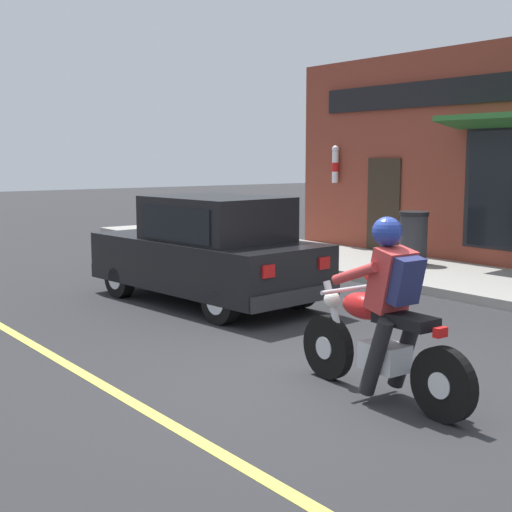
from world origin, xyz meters
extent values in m
plane|color=#2B2B2D|center=(0.00, 0.00, 0.00)|extent=(80.00, 80.00, 0.00)
cube|color=#9E9B93|center=(5.41, 3.00, 0.07)|extent=(2.60, 22.00, 0.14)
cube|color=#D1C64C|center=(-1.80, 3.00, 0.00)|extent=(0.12, 19.80, 0.01)
cube|color=#2D2319|center=(6.69, 5.61, 1.05)|extent=(0.04, 0.90, 2.10)
cylinder|color=white|center=(6.61, 7.02, 1.90)|extent=(0.14, 0.14, 0.70)
cylinder|color=red|center=(6.61, 7.02, 1.90)|extent=(0.15, 0.15, 0.20)
sphere|color=silver|center=(6.61, 7.02, 2.30)|extent=(0.16, 0.16, 0.16)
cylinder|color=black|center=(0.03, 0.16, 0.31)|extent=(0.12, 0.62, 0.62)
cylinder|color=silver|center=(0.03, 0.16, 0.31)|extent=(0.13, 0.22, 0.22)
cylinder|color=black|center=(-0.01, -1.24, 0.31)|extent=(0.12, 0.62, 0.62)
cylinder|color=silver|center=(-0.01, -1.24, 0.31)|extent=(0.13, 0.22, 0.22)
cube|color=silver|center=(0.01, -0.59, 0.39)|extent=(0.29, 0.41, 0.24)
ellipsoid|color=#B21919|center=(0.02, -0.34, 0.80)|extent=(0.31, 0.53, 0.24)
cube|color=black|center=(0.00, -0.82, 0.76)|extent=(0.28, 0.57, 0.10)
cylinder|color=silver|center=(0.03, 0.06, 0.62)|extent=(0.08, 0.33, 0.68)
cylinder|color=silver|center=(0.02, -0.06, 0.91)|extent=(0.56, 0.06, 0.04)
sphere|color=silver|center=(0.03, 0.11, 0.79)|extent=(0.16, 0.16, 0.16)
cylinder|color=silver|center=(0.16, -0.99, 0.29)|extent=(0.10, 0.55, 0.08)
cube|color=red|center=(-0.01, -1.19, 0.73)|extent=(0.12, 0.06, 0.08)
cylinder|color=black|center=(-0.17, -0.65, 0.43)|extent=(0.15, 0.35, 0.71)
cylinder|color=black|center=(0.19, -0.66, 0.43)|extent=(0.15, 0.35, 0.71)
cube|color=#B23333|center=(0.01, -0.64, 1.08)|extent=(0.35, 0.34, 0.57)
cylinder|color=#B23333|center=(-0.19, -0.39, 1.12)|extent=(0.10, 0.52, 0.26)
cylinder|color=#B23333|center=(0.21, -0.40, 1.12)|extent=(0.10, 0.52, 0.26)
sphere|color=navy|center=(0.01, -0.58, 1.49)|extent=(0.26, 0.26, 0.26)
cube|color=navy|center=(0.00, -0.80, 1.10)|extent=(0.29, 0.25, 0.42)
cylinder|color=black|center=(0.26, 5.05, 0.30)|extent=(0.23, 0.61, 0.60)
cylinder|color=silver|center=(0.26, 5.05, 0.30)|extent=(0.23, 0.35, 0.33)
cylinder|color=black|center=(1.70, 5.18, 0.30)|extent=(0.23, 0.61, 0.60)
cylinder|color=silver|center=(1.70, 5.18, 0.30)|extent=(0.23, 0.35, 0.33)
cylinder|color=black|center=(0.48, 2.66, 0.30)|extent=(0.23, 0.61, 0.60)
cylinder|color=silver|center=(0.48, 2.66, 0.30)|extent=(0.23, 0.35, 0.33)
cylinder|color=black|center=(1.92, 2.79, 0.30)|extent=(0.23, 0.61, 0.60)
cylinder|color=silver|center=(1.92, 2.79, 0.30)|extent=(0.23, 0.35, 0.33)
cube|color=black|center=(1.09, 3.92, 0.60)|extent=(1.98, 3.84, 0.70)
cube|color=black|center=(1.11, 3.67, 1.24)|extent=(1.61, 2.03, 0.66)
cube|color=black|center=(1.03, 4.53, 1.19)|extent=(1.35, 0.47, 0.51)
cube|color=black|center=(0.39, 3.60, 1.22)|extent=(0.17, 1.52, 0.46)
cube|color=black|center=(1.83, 3.74, 1.22)|extent=(0.17, 1.52, 0.46)
cube|color=silver|center=(0.41, 5.72, 0.72)|extent=(0.24, 0.06, 0.14)
cube|color=red|center=(0.76, 2.02, 0.74)|extent=(0.20, 0.06, 0.16)
cube|color=silver|center=(1.42, 5.82, 0.72)|extent=(0.24, 0.06, 0.14)
cube|color=red|center=(1.77, 2.11, 0.74)|extent=(0.20, 0.06, 0.16)
cube|color=#28282B|center=(0.92, 5.74, 0.35)|extent=(1.61, 0.27, 0.20)
cube|color=#28282B|center=(1.26, 2.10, 0.35)|extent=(1.61, 0.27, 0.20)
cylinder|color=#2D2D33|center=(5.79, 4.02, 0.59)|extent=(0.52, 0.52, 0.90)
cylinder|color=black|center=(5.79, 4.02, 1.08)|extent=(0.56, 0.56, 0.08)
cylinder|color=red|center=(5.41, 7.30, 0.22)|extent=(0.24, 0.24, 0.16)
cylinder|color=red|center=(5.41, 7.30, 0.59)|extent=(0.18, 0.18, 0.58)
sphere|color=red|center=(5.41, 7.30, 0.92)|extent=(0.20, 0.20, 0.20)
cylinder|color=red|center=(5.28, 7.30, 0.64)|extent=(0.10, 0.08, 0.08)
cylinder|color=red|center=(5.54, 7.30, 0.64)|extent=(0.10, 0.08, 0.08)
camera|label=1|loc=(-4.56, -4.72, 2.12)|focal=50.00mm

